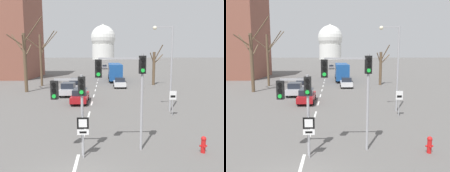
# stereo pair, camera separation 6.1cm
# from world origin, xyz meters

# --- Properties ---
(lane_stripe_0) EXTENTS (0.16, 2.00, 0.01)m
(lane_stripe_0) POSITION_xyz_m (0.00, 2.34, 0.00)
(lane_stripe_0) COLOR silver
(lane_stripe_0) RESTS_ON ground_plane
(lane_stripe_1) EXTENTS (0.16, 2.00, 0.01)m
(lane_stripe_1) POSITION_xyz_m (0.00, 6.84, 0.00)
(lane_stripe_1) COLOR silver
(lane_stripe_1) RESTS_ON ground_plane
(lane_stripe_2) EXTENTS (0.16, 2.00, 0.01)m
(lane_stripe_2) POSITION_xyz_m (0.00, 11.34, 0.00)
(lane_stripe_2) COLOR silver
(lane_stripe_2) RESTS_ON ground_plane
(lane_stripe_3) EXTENTS (0.16, 2.00, 0.01)m
(lane_stripe_3) POSITION_xyz_m (0.00, 15.84, 0.00)
(lane_stripe_3) COLOR silver
(lane_stripe_3) RESTS_ON ground_plane
(lane_stripe_4) EXTENTS (0.16, 2.00, 0.01)m
(lane_stripe_4) POSITION_xyz_m (0.00, 20.34, 0.00)
(lane_stripe_4) COLOR silver
(lane_stripe_4) RESTS_ON ground_plane
(lane_stripe_5) EXTENTS (0.16, 2.00, 0.01)m
(lane_stripe_5) POSITION_xyz_m (0.00, 24.84, 0.00)
(lane_stripe_5) COLOR silver
(lane_stripe_5) RESTS_ON ground_plane
(lane_stripe_6) EXTENTS (0.16, 2.00, 0.01)m
(lane_stripe_6) POSITION_xyz_m (0.00, 29.34, 0.00)
(lane_stripe_6) COLOR silver
(lane_stripe_6) RESTS_ON ground_plane
(lane_stripe_7) EXTENTS (0.16, 2.00, 0.01)m
(lane_stripe_7) POSITION_xyz_m (0.00, 33.84, 0.00)
(lane_stripe_7) COLOR silver
(lane_stripe_7) RESTS_ON ground_plane
(lane_stripe_8) EXTENTS (0.16, 2.00, 0.01)m
(lane_stripe_8) POSITION_xyz_m (0.00, 38.34, 0.00)
(lane_stripe_8) COLOR silver
(lane_stripe_8) RESTS_ON ground_plane
(lane_stripe_9) EXTENTS (0.16, 2.00, 0.01)m
(lane_stripe_9) POSITION_xyz_m (0.00, 42.84, 0.00)
(lane_stripe_9) COLOR silver
(lane_stripe_9) RESTS_ON ground_plane
(lane_stripe_10) EXTENTS (0.16, 2.00, 0.01)m
(lane_stripe_10) POSITION_xyz_m (0.00, 47.34, 0.00)
(lane_stripe_10) COLOR silver
(lane_stripe_10) RESTS_ON ground_plane
(lane_stripe_11) EXTENTS (0.16, 2.00, 0.01)m
(lane_stripe_11) POSITION_xyz_m (0.00, 51.84, 0.00)
(lane_stripe_11) COLOR silver
(lane_stripe_11) RESTS_ON ground_plane
(lane_stripe_12) EXTENTS (0.16, 2.00, 0.01)m
(lane_stripe_12) POSITION_xyz_m (0.00, 56.34, 0.00)
(lane_stripe_12) COLOR silver
(lane_stripe_12) RESTS_ON ground_plane
(traffic_signal_centre_tall) EXTENTS (1.75, 0.34, 4.33)m
(traffic_signal_centre_tall) POSITION_xyz_m (-0.25, 3.26, 3.26)
(traffic_signal_centre_tall) COLOR #9E9EA3
(traffic_signal_centre_tall) RESTS_ON ground_plane
(traffic_signal_near_right) EXTENTS (2.71, 0.34, 5.38)m
(traffic_signal_near_right) POSITION_xyz_m (2.64, 3.83, 4.10)
(traffic_signal_near_right) COLOR #9E9EA3
(traffic_signal_near_right) RESTS_ON ground_plane
(route_sign_post) EXTENTS (0.60, 0.08, 2.23)m
(route_sign_post) POSITION_xyz_m (0.31, 2.95, 1.50)
(route_sign_post) COLOR #9E9EA3
(route_sign_post) RESTS_ON ground_plane
(speed_limit_sign) EXTENTS (0.60, 0.08, 2.29)m
(speed_limit_sign) POSITION_xyz_m (7.30, 10.47, 1.55)
(speed_limit_sign) COLOR #9E9EA3
(speed_limit_sign) RESTS_ON ground_plane
(fire_hydrant) EXTENTS (0.40, 0.34, 0.94)m
(fire_hydrant) POSITION_xyz_m (6.80, 3.34, 0.51)
(fire_hydrant) COLOR red
(fire_hydrant) RESTS_ON ground_plane
(street_lamp_right) EXTENTS (1.90, 0.36, 7.89)m
(street_lamp_right) POSITION_xyz_m (7.26, 12.16, 4.84)
(street_lamp_right) COLOR #9E9EA3
(street_lamp_right) RESTS_ON ground_plane
(sedan_near_left) EXTENTS (1.94, 4.34, 1.73)m
(sedan_near_left) POSITION_xyz_m (-3.31, 20.71, 0.87)
(sedan_near_left) COLOR #B7B7BC
(sedan_near_left) RESTS_ON ground_plane
(sedan_near_right) EXTENTS (1.93, 3.89, 1.67)m
(sedan_near_right) POSITION_xyz_m (3.87, 27.61, 0.82)
(sedan_near_right) COLOR silver
(sedan_near_right) RESTS_ON ground_plane
(sedan_mid_centre) EXTENTS (1.94, 4.13, 1.58)m
(sedan_mid_centre) POSITION_xyz_m (-3.28, 27.10, 0.80)
(sedan_mid_centre) COLOR black
(sedan_mid_centre) RESTS_ON ground_plane
(sedan_far_left) EXTENTS (1.88, 4.11, 1.69)m
(sedan_far_left) POSITION_xyz_m (4.02, 45.91, 0.84)
(sedan_far_left) COLOR navy
(sedan_far_left) RESTS_ON ground_plane
(sedan_far_right) EXTENTS (1.80, 4.50, 1.56)m
(sedan_far_right) POSITION_xyz_m (-1.33, 16.30, 0.78)
(sedan_far_right) COLOR maroon
(sedan_far_right) RESTS_ON ground_plane
(sedan_distant_centre) EXTENTS (1.96, 3.81, 1.61)m
(sedan_distant_centre) POSITION_xyz_m (1.42, 74.76, 0.80)
(sedan_distant_centre) COLOR slate
(sedan_distant_centre) RESTS_ON ground_plane
(city_bus) EXTENTS (2.66, 10.80, 3.48)m
(city_bus) POSITION_xyz_m (3.55, 37.48, 2.05)
(city_bus) COLOR #19478C
(city_bus) RESTS_ON ground_plane
(bare_tree_left_near) EXTENTS (5.47, 5.77, 9.36)m
(bare_tree_left_near) POSITION_xyz_m (-9.26, 29.85, 4.91)
(bare_tree_left_near) COLOR brown
(bare_tree_left_near) RESTS_ON ground_plane
(bare_tree_right_near) EXTENTS (2.68, 1.99, 7.05)m
(bare_tree_right_near) POSITION_xyz_m (10.18, 30.49, 3.20)
(bare_tree_right_near) COLOR brown
(bare_tree_right_near) RESTS_ON ground_plane
(bare_tree_left_far) EXTENTS (4.93, 4.27, 10.65)m
(bare_tree_left_far) POSITION_xyz_m (-9.85, 23.71, 4.76)
(bare_tree_left_far) COLOR brown
(bare_tree_left_far) RESTS_ON ground_plane
(capitol_dome) EXTENTS (27.18, 27.18, 38.39)m
(capitol_dome) POSITION_xyz_m (0.00, 238.46, 18.70)
(capitol_dome) COLOR silver
(capitol_dome) RESTS_ON ground_plane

